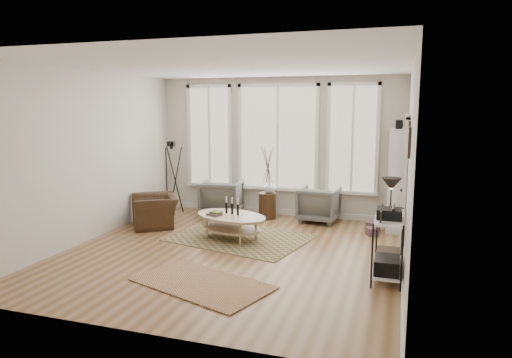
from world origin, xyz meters
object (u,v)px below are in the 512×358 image
(bookcase, at_px, (397,179))
(side_table, at_px, (267,184))
(coffee_table, at_px, (231,220))
(accent_chair, at_px, (155,211))
(low_shelf, at_px, (388,239))
(armchair_left, at_px, (222,198))
(armchair_right, at_px, (319,204))

(bookcase, relative_size, side_table, 1.37)
(coffee_table, distance_m, accent_chair, 1.75)
(low_shelf, distance_m, armchair_left, 4.31)
(side_table, relative_size, accent_chair, 1.63)
(bookcase, relative_size, accent_chair, 2.23)
(bookcase, xyz_separation_m, armchair_left, (-3.53, 0.03, -0.58))
(bookcase, height_order, accent_chair, bookcase)
(low_shelf, height_order, side_table, side_table)
(coffee_table, height_order, armchair_left, armchair_left)
(bookcase, distance_m, armchair_right, 1.60)
(low_shelf, xyz_separation_m, coffee_table, (-2.67, 0.97, -0.17))
(armchair_left, xyz_separation_m, accent_chair, (-0.91, -1.20, -0.08))
(bookcase, relative_size, armchair_right, 2.67)
(armchair_left, bearing_deg, accent_chair, 44.88)
(armchair_left, height_order, side_table, side_table)
(bookcase, distance_m, low_shelf, 2.56)
(low_shelf, height_order, coffee_table, low_shelf)
(coffee_table, xyz_separation_m, accent_chair, (-1.71, 0.38, -0.04))
(coffee_table, bearing_deg, armchair_right, 53.64)
(armchair_right, bearing_deg, armchair_left, 8.43)
(armchair_right, bearing_deg, side_table, 9.13)
(side_table, bearing_deg, coffee_table, -96.70)
(low_shelf, xyz_separation_m, armchair_left, (-3.47, 2.55, -0.13))
(coffee_table, distance_m, side_table, 1.68)
(low_shelf, bearing_deg, armchair_right, 117.96)
(low_shelf, height_order, armchair_left, low_shelf)
(coffee_table, xyz_separation_m, armchair_right, (1.25, 1.70, 0.01))
(armchair_left, relative_size, armchair_right, 1.09)
(coffee_table, relative_size, side_table, 1.04)
(low_shelf, bearing_deg, accent_chair, 162.89)
(low_shelf, relative_size, accent_chair, 1.41)
(armchair_right, bearing_deg, coffee_table, 58.71)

